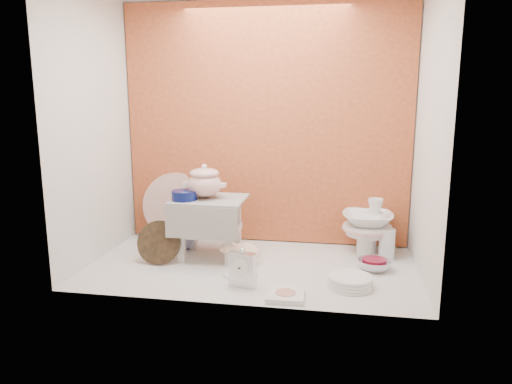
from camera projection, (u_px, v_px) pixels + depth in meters
ground at (252, 266)px, 2.69m from camera, size 1.80×1.80×0.00m
niche_shell at (257, 96)px, 2.68m from camera, size 1.86×1.03×1.53m
step_stool at (210, 228)px, 2.82m from camera, size 0.41×0.35×0.35m
soup_tureen at (204, 181)px, 2.77m from camera, size 0.32×0.32×0.20m
cobalt_bowl at (184, 195)px, 2.74m from camera, size 0.15×0.15×0.05m
floral_platter at (176, 206)px, 3.17m from camera, size 0.45×0.14×0.44m
blue_white_vase at (183, 231)px, 3.00m from camera, size 0.25×0.25×0.22m
lacquer_tray at (159, 243)px, 2.73m from camera, size 0.26×0.13×0.24m
mantel_clock at (243, 268)px, 2.39m from camera, size 0.14×0.08×0.20m
plush_pig at (244, 253)px, 2.72m from camera, size 0.25×0.19×0.13m
teacup_saucer at (241, 274)px, 2.56m from camera, size 0.21×0.21×0.01m
gold_rim_teacup at (241, 264)px, 2.55m from camera, size 0.15×0.15×0.10m
lattice_dish at (286, 295)px, 2.28m from camera, size 0.18×0.18×0.02m
dinner_plate_stack at (350, 281)px, 2.40m from camera, size 0.24×0.24×0.06m
crystal_bowl at (374, 265)px, 2.63m from camera, size 0.23×0.23×0.06m
clear_glass_vase at (387, 244)px, 2.79m from camera, size 0.12×0.12×0.18m
porcelain_tower at (367, 226)px, 2.88m from camera, size 0.37×0.37×0.34m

